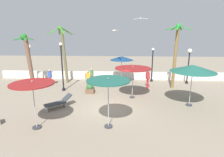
% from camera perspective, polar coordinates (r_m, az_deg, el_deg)
% --- Properties ---
extents(ground_plane, '(56.00, 56.00, 0.00)m').
position_cam_1_polar(ground_plane, '(12.77, -0.63, -9.24)').
color(ground_plane, gray).
extents(boundary_wall, '(25.20, 0.30, 0.84)m').
position_cam_1_polar(boundary_wall, '(20.35, 0.72, 0.95)').
color(boundary_wall, silver).
rests_on(boundary_wall, ground_plane).
extents(patio_umbrella_0, '(2.27, 2.27, 2.79)m').
position_cam_1_polar(patio_umbrella_0, '(9.56, -1.17, -1.47)').
color(patio_umbrella_0, '#333338').
rests_on(patio_umbrella_0, ground_plane).
extents(patio_umbrella_1, '(3.03, 3.03, 2.97)m').
position_cam_1_polar(patio_umbrella_1, '(13.65, 23.68, 2.87)').
color(patio_umbrella_1, '#333338').
rests_on(patio_umbrella_1, ground_plane).
extents(patio_umbrella_2, '(2.29, 2.29, 2.85)m').
position_cam_1_polar(patio_umbrella_2, '(18.06, 2.99, 6.21)').
color(patio_umbrella_2, '#333338').
rests_on(patio_umbrella_2, ground_plane).
extents(patio_umbrella_3, '(2.23, 2.23, 2.67)m').
position_cam_1_polar(patio_umbrella_3, '(10.34, -23.29, -2.32)').
color(patio_umbrella_3, '#333338').
rests_on(patio_umbrella_3, ground_plane).
extents(patio_umbrella_4, '(2.76, 2.76, 2.54)m').
position_cam_1_polar(patio_umbrella_4, '(14.25, 6.47, 2.87)').
color(patio_umbrella_4, '#333338').
rests_on(patio_umbrella_4, ground_plane).
extents(palm_tree_0, '(2.29, 2.27, 5.78)m').
position_cam_1_polar(palm_tree_0, '(17.47, 19.12, 8.61)').
color(palm_tree_0, olive).
rests_on(palm_tree_0, ground_plane).
extents(palm_tree_1, '(2.80, 2.56, 5.64)m').
position_cam_1_polar(palm_tree_1, '(19.20, -14.81, 9.05)').
color(palm_tree_1, brown).
rests_on(palm_tree_1, ground_plane).
extents(palm_tree_2, '(2.02, 2.01, 4.94)m').
position_cam_1_polar(palm_tree_2, '(19.02, -24.56, 6.76)').
color(palm_tree_2, brown).
rests_on(palm_tree_2, ground_plane).
extents(lamp_post_0, '(0.43, 0.43, 3.82)m').
position_cam_1_polar(lamp_post_0, '(21.06, -23.98, 6.22)').
color(lamp_post_0, black).
rests_on(lamp_post_0, ground_plane).
extents(lamp_post_1, '(0.42, 0.42, 3.50)m').
position_cam_1_polar(lamp_post_1, '(19.75, 22.61, 5.18)').
color(lamp_post_1, black).
rests_on(lamp_post_1, ground_plane).
extents(lamp_post_2, '(0.29, 0.29, 3.50)m').
position_cam_1_polar(lamp_post_2, '(19.58, 12.32, 4.44)').
color(lamp_post_2, black).
rests_on(lamp_post_2, ground_plane).
extents(lamp_post_3, '(0.30, 0.30, 4.22)m').
position_cam_1_polar(lamp_post_3, '(16.53, -15.13, 3.92)').
color(lamp_post_3, black).
rests_on(lamp_post_3, ground_plane).
extents(lounge_chair_0, '(1.78, 1.64, 0.84)m').
position_cam_1_polar(lounge_chair_0, '(13.28, -16.16, -7.05)').
color(lounge_chair_0, '#B7B7BC').
rests_on(lounge_chair_0, ground_plane).
extents(guest_0, '(0.38, 0.50, 1.73)m').
position_cam_1_polar(guest_0, '(17.25, 11.00, 0.42)').
color(guest_0, '#D8333F').
rests_on(guest_0, ground_plane).
extents(guest_1, '(0.48, 0.40, 1.54)m').
position_cam_1_polar(guest_1, '(18.78, -6.25, 1.31)').
color(guest_1, '#D8333F').
rests_on(guest_1, ground_plane).
extents(guest_2, '(0.51, 0.37, 1.67)m').
position_cam_1_polar(guest_2, '(17.12, -7.43, 0.33)').
color(guest_2, '#D8333F').
rests_on(guest_2, ground_plane).
extents(guest_3, '(0.54, 0.33, 1.57)m').
position_cam_1_polar(guest_3, '(19.00, -18.57, 0.86)').
color(guest_3, '#D8333F').
rests_on(guest_3, ground_plane).
extents(seagull_0, '(1.20, 0.46, 0.14)m').
position_cam_1_polar(seagull_0, '(15.67, 8.84, 17.77)').
color(seagull_0, white).
extents(seagull_1, '(0.54, 1.15, 0.17)m').
position_cam_1_polar(seagull_1, '(15.49, 0.85, 14.52)').
color(seagull_1, white).
extents(planter, '(0.70, 0.70, 0.85)m').
position_cam_1_polar(planter, '(15.89, -6.80, -3.10)').
color(planter, brown).
rests_on(planter, ground_plane).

